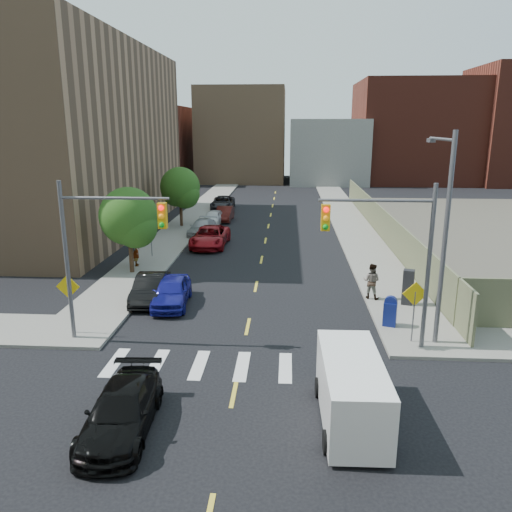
# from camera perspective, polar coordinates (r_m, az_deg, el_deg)

# --- Properties ---
(ground) EXTENTS (160.00, 160.00, 0.00)m
(ground) POSITION_cam_1_polar(r_m,az_deg,el_deg) (16.62, -3.30, -18.79)
(ground) COLOR black
(ground) RESTS_ON ground
(sidewalk_nw) EXTENTS (3.50, 73.00, 0.15)m
(sidewalk_nw) POSITION_cam_1_polar(r_m,az_deg,el_deg) (56.79, -6.05, 5.47)
(sidewalk_nw) COLOR gray
(sidewalk_nw) RESTS_ON ground
(sidewalk_ne) EXTENTS (3.50, 73.00, 0.15)m
(sidewalk_ne) POSITION_cam_1_polar(r_m,az_deg,el_deg) (56.30, 9.77, 5.26)
(sidewalk_ne) COLOR gray
(sidewalk_ne) RESTS_ON ground
(fence_north) EXTENTS (0.12, 44.00, 2.50)m
(fence_north) POSITION_cam_1_polar(r_m,az_deg,el_deg) (43.19, 14.08, 3.75)
(fence_north) COLOR #676849
(fence_north) RESTS_ON ground
(building_nw) EXTENTS (22.00, 30.00, 16.00)m
(building_nw) POSITION_cam_1_polar(r_m,az_deg,el_deg) (49.80, -25.44, 12.03)
(building_nw) COLOR #8C6B4C
(building_nw) RESTS_ON ground
(bg_bldg_west) EXTENTS (14.00, 18.00, 12.00)m
(bg_bldg_west) POSITION_cam_1_polar(r_m,az_deg,el_deg) (87.11, -12.44, 12.36)
(bg_bldg_west) COLOR #592319
(bg_bldg_west) RESTS_ON ground
(bg_bldg_midwest) EXTENTS (14.00, 16.00, 15.00)m
(bg_bldg_midwest) POSITION_cam_1_polar(r_m,az_deg,el_deg) (86.10, -1.53, 13.66)
(bg_bldg_midwest) COLOR #8C6B4C
(bg_bldg_midwest) RESTS_ON ground
(bg_bldg_center) EXTENTS (12.00, 16.00, 10.00)m
(bg_bldg_center) POSITION_cam_1_polar(r_m,az_deg,el_deg) (84.07, 8.10, 11.79)
(bg_bldg_center) COLOR gray
(bg_bldg_center) RESTS_ON ground
(bg_bldg_east) EXTENTS (18.00, 18.00, 16.00)m
(bg_bldg_east) POSITION_cam_1_polar(r_m,az_deg,el_deg) (88.09, 17.45, 13.36)
(bg_bldg_east) COLOR #592319
(bg_bldg_east) RESTS_ON ground
(signal_nw) EXTENTS (4.59, 0.30, 7.00)m
(signal_nw) POSITION_cam_1_polar(r_m,az_deg,el_deg) (21.72, -17.39, 1.71)
(signal_nw) COLOR #59595E
(signal_nw) RESTS_ON ground
(signal_ne) EXTENTS (4.59, 0.30, 7.00)m
(signal_ne) POSITION_cam_1_polar(r_m,az_deg,el_deg) (20.71, 15.28, 1.25)
(signal_ne) COLOR #59595E
(signal_ne) RESTS_ON ground
(streetlight_ne) EXTENTS (0.25, 3.70, 9.00)m
(streetlight_ne) POSITION_cam_1_polar(r_m,az_deg,el_deg) (21.97, 20.62, 3.43)
(streetlight_ne) COLOR #59595E
(streetlight_ne) RESTS_ON ground
(warn_sign_nw) EXTENTS (1.06, 0.06, 2.83)m
(warn_sign_nw) POSITION_cam_1_polar(r_m,az_deg,el_deg) (23.52, -20.64, -4.00)
(warn_sign_nw) COLOR #59595E
(warn_sign_nw) RESTS_ON ground
(warn_sign_ne) EXTENTS (1.06, 0.06, 2.83)m
(warn_sign_ne) POSITION_cam_1_polar(r_m,az_deg,el_deg) (22.14, 17.68, -4.89)
(warn_sign_ne) COLOR #59595E
(warn_sign_ne) RESTS_ON ground
(warn_sign_midwest) EXTENTS (1.06, 0.06, 2.83)m
(warn_sign_midwest) POSITION_cam_1_polar(r_m,az_deg,el_deg) (35.80, -11.94, 2.88)
(warn_sign_midwest) COLOR #59595E
(warn_sign_midwest) RESTS_ON ground
(tree_west_near) EXTENTS (3.66, 3.64, 5.52)m
(tree_west_near) POSITION_cam_1_polar(r_m,az_deg,el_deg) (31.87, -14.31, 4.01)
(tree_west_near) COLOR #332114
(tree_west_near) RESTS_ON ground
(tree_west_far) EXTENTS (3.66, 3.64, 5.52)m
(tree_west_far) POSITION_cam_1_polar(r_m,az_deg,el_deg) (46.19, -8.65, 7.52)
(tree_west_far) COLOR #332114
(tree_west_far) RESTS_ON ground
(parked_car_blue) EXTENTS (2.07, 4.50, 1.49)m
(parked_car_blue) POSITION_cam_1_polar(r_m,az_deg,el_deg) (26.49, -9.61, -4.01)
(parked_car_blue) COLOR navy
(parked_car_blue) RESTS_ON ground
(parked_car_black) EXTENTS (1.77, 4.38, 1.42)m
(parked_car_black) POSITION_cam_1_polar(r_m,az_deg,el_deg) (27.33, -12.00, -3.62)
(parked_car_black) COLOR black
(parked_car_black) RESTS_ON ground
(parked_car_red) EXTENTS (2.70, 5.64, 1.55)m
(parked_car_red) POSITION_cam_1_polar(r_m,az_deg,el_deg) (38.84, -5.27, 2.22)
(parked_car_red) COLOR maroon
(parked_car_red) RESTS_ON ground
(parked_car_silver) EXTENTS (2.21, 4.66, 1.31)m
(parked_car_silver) POSITION_cam_1_polar(r_m,az_deg,el_deg) (42.96, -6.16, 3.25)
(parked_car_silver) COLOR #A2A5A9
(parked_car_silver) RESTS_ON ground
(parked_car_white) EXTENTS (2.05, 4.23, 1.39)m
(parked_car_white) POSITION_cam_1_polar(r_m,az_deg,el_deg) (47.28, -4.91, 4.39)
(parked_car_white) COLOR silver
(parked_car_white) RESTS_ON ground
(parked_car_maroon) EXTENTS (1.53, 4.26, 1.40)m
(parked_car_maroon) POSITION_cam_1_polar(r_m,az_deg,el_deg) (49.24, -3.62, 4.83)
(parked_car_maroon) COLOR #3D0F0C
(parked_car_maroon) RESTS_ON ground
(parked_car_grey) EXTENTS (2.53, 5.29, 1.46)m
(parked_car_grey) POSITION_cam_1_polar(r_m,az_deg,el_deg) (56.17, -3.82, 6.09)
(parked_car_grey) COLOR black
(parked_car_grey) RESTS_ON ground
(black_sedan) EXTENTS (2.15, 4.82, 1.37)m
(black_sedan) POSITION_cam_1_polar(r_m,az_deg,el_deg) (16.54, -15.10, -16.70)
(black_sedan) COLOR black
(black_sedan) RESTS_ON ground
(cargo_van) EXTENTS (2.06, 4.76, 2.16)m
(cargo_van) POSITION_cam_1_polar(r_m,az_deg,el_deg) (16.59, 10.78, -14.54)
(cargo_van) COLOR white
(cargo_van) RESTS_ON ground
(mailbox) EXTENTS (0.70, 0.61, 1.44)m
(mailbox) POSITION_cam_1_polar(r_m,az_deg,el_deg) (23.95, 15.08, -6.13)
(mailbox) COLOR navy
(mailbox) RESTS_ON sidewalk_ne
(payphone) EXTENTS (0.66, 0.60, 1.85)m
(payphone) POSITION_cam_1_polar(r_m,az_deg,el_deg) (26.91, 16.98, -3.43)
(payphone) COLOR black
(payphone) RESTS_ON sidewalk_ne
(pedestrian_west) EXTENTS (0.66, 0.82, 1.96)m
(pedestrian_west) POSITION_cam_1_polar(r_m,az_deg,el_deg) (33.73, -13.54, 0.54)
(pedestrian_west) COLOR gray
(pedestrian_west) RESTS_ON sidewalk_nw
(pedestrian_east) EXTENTS (1.15, 1.05, 1.91)m
(pedestrian_east) POSITION_cam_1_polar(r_m,az_deg,el_deg) (27.32, 13.05, -2.81)
(pedestrian_east) COLOR gray
(pedestrian_east) RESTS_ON sidewalk_ne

